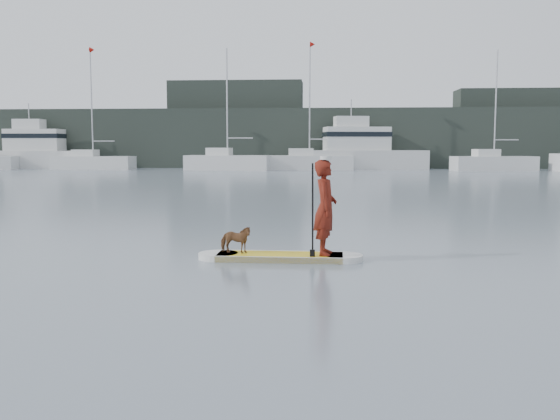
# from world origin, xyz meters

# --- Properties ---
(ground) EXTENTS (140.00, 140.00, 0.00)m
(ground) POSITION_xyz_m (0.00, 0.00, 0.00)
(ground) COLOR slate
(ground) RESTS_ON ground
(paddleboard) EXTENTS (3.30, 0.84, 0.12)m
(paddleboard) POSITION_xyz_m (-1.36, -0.22, 0.06)
(paddleboard) COLOR yellow
(paddleboard) RESTS_ON ground
(paddler) EXTENTS (0.48, 0.70, 1.88)m
(paddler) POSITION_xyz_m (-0.46, -0.24, 1.06)
(paddler) COLOR maroon
(paddler) RESTS_ON paddleboard
(white_cap) EXTENTS (0.22, 0.22, 0.07)m
(white_cap) POSITION_xyz_m (-0.46, -0.24, 2.03)
(white_cap) COLOR silver
(white_cap) RESTS_ON paddler
(dog) EXTENTS (0.68, 0.37, 0.55)m
(dog) POSITION_xyz_m (-2.26, -0.21, 0.40)
(dog) COLOR brown
(dog) RESTS_ON paddleboard
(paddle) EXTENTS (0.10, 0.30, 2.00)m
(paddle) POSITION_xyz_m (-0.71, -0.50, 0.80)
(paddle) COLOR black
(paddle) RESTS_ON ground
(sailboat_b) EXTENTS (7.82, 2.67, 11.48)m
(sailboat_b) POSITION_xyz_m (-22.76, 45.90, 0.80)
(sailboat_b) COLOR silver
(sailboat_b) RESTS_ON ground
(sailboat_c) EXTENTS (7.85, 3.10, 11.03)m
(sailboat_c) POSITION_xyz_m (-9.55, 44.45, 0.82)
(sailboat_c) COLOR silver
(sailboat_c) RESTS_ON ground
(sailboat_d) EXTENTS (8.23, 3.23, 11.84)m
(sailboat_d) POSITION_xyz_m (-2.08, 46.34, 0.85)
(sailboat_d) COLOR silver
(sailboat_d) RESTS_ON ground
(sailboat_e) EXTENTS (7.71, 3.47, 10.78)m
(sailboat_e) POSITION_xyz_m (14.67, 45.42, 0.77)
(sailboat_e) COLOR silver
(sailboat_e) RESTS_ON ground
(motor_yacht_a) EXTENTS (11.50, 5.17, 6.65)m
(motor_yacht_a) POSITION_xyz_m (3.06, 47.95, 1.87)
(motor_yacht_a) COLOR silver
(motor_yacht_a) RESTS_ON ground
(motor_yacht_b) EXTENTS (9.93, 3.88, 6.44)m
(motor_yacht_b) POSITION_xyz_m (-28.88, 48.00, 1.81)
(motor_yacht_b) COLOR silver
(motor_yacht_b) RESTS_ON ground
(shore_mass) EXTENTS (90.00, 6.00, 6.00)m
(shore_mass) POSITION_xyz_m (0.00, 53.00, 3.00)
(shore_mass) COLOR #202823
(shore_mass) RESTS_ON ground
(shore_building_west) EXTENTS (14.00, 4.00, 9.00)m
(shore_building_west) POSITION_xyz_m (-10.00, 54.00, 4.50)
(shore_building_west) COLOR #202823
(shore_building_west) RESTS_ON ground
(shore_building_east) EXTENTS (10.00, 4.00, 8.00)m
(shore_building_east) POSITION_xyz_m (18.00, 54.00, 4.00)
(shore_building_east) COLOR #202823
(shore_building_east) RESTS_ON ground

